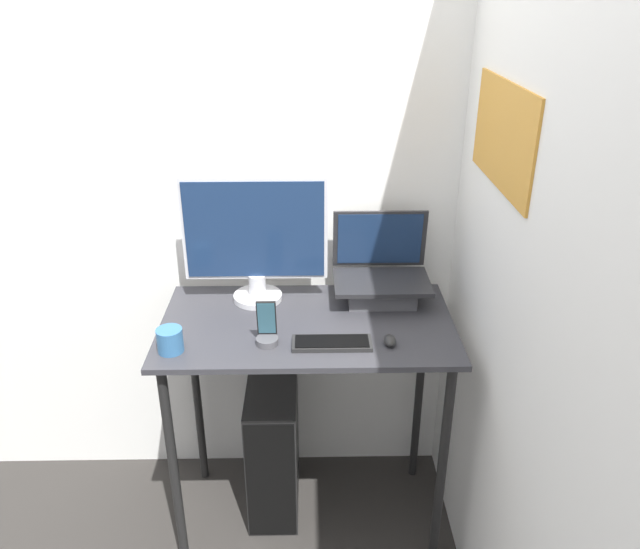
# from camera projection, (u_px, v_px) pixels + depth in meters

# --- Properties ---
(wall_back) EXTENTS (6.00, 0.05, 2.60)m
(wall_back) POSITION_uv_depth(u_px,v_px,m) (306.00, 179.00, 2.30)
(wall_back) COLOR white
(wall_back) RESTS_ON ground_plane
(wall_side_right) EXTENTS (0.06, 6.00, 2.60)m
(wall_side_right) POSITION_uv_depth(u_px,v_px,m) (518.00, 247.00, 1.72)
(wall_side_right) COLOR white
(wall_side_right) RESTS_ON ground_plane
(desk) EXTENTS (1.00, 0.56, 0.91)m
(desk) POSITION_uv_depth(u_px,v_px,m) (308.00, 353.00, 2.19)
(desk) COLOR #333338
(desk) RESTS_ON ground_plane
(laptop) EXTENTS (0.34, 0.25, 0.31)m
(laptop) POSITION_uv_depth(u_px,v_px,m) (381.00, 279.00, 2.26)
(laptop) COLOR #4C4C51
(laptop) RESTS_ON desk
(monitor) EXTENTS (0.51, 0.18, 0.46)m
(monitor) POSITION_uv_depth(u_px,v_px,m) (255.00, 242.00, 2.19)
(monitor) COLOR silver
(monitor) RESTS_ON desk
(keyboard) EXTENTS (0.26, 0.09, 0.02)m
(keyboard) POSITION_uv_depth(u_px,v_px,m) (332.00, 343.00, 2.00)
(keyboard) COLOR black
(keyboard) RESTS_ON desk
(mouse) EXTENTS (0.04, 0.06, 0.03)m
(mouse) POSITION_uv_depth(u_px,v_px,m) (390.00, 341.00, 2.00)
(mouse) COLOR #262626
(mouse) RESTS_ON desk
(cell_phone) EXTENTS (0.07, 0.07, 0.16)m
(cell_phone) POSITION_uv_depth(u_px,v_px,m) (267.00, 332.00, 1.99)
(cell_phone) COLOR #4C4C51
(cell_phone) RESTS_ON desk
(computer_tower) EXTENTS (0.19, 0.41, 0.56)m
(computer_tower) POSITION_uv_depth(u_px,v_px,m) (274.00, 445.00, 2.49)
(computer_tower) COLOR black
(computer_tower) RESTS_ON ground_plane
(mug) EXTENTS (0.08, 0.08, 0.08)m
(mug) POSITION_uv_depth(u_px,v_px,m) (170.00, 340.00, 1.95)
(mug) COLOR #336699
(mug) RESTS_ON desk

